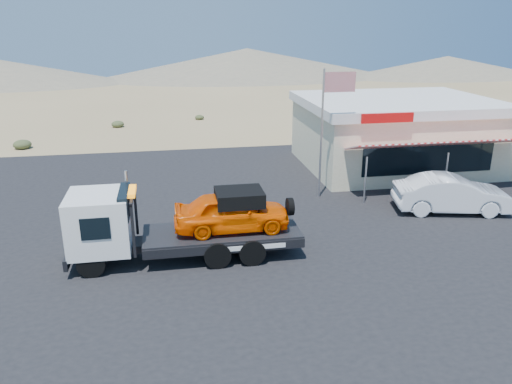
# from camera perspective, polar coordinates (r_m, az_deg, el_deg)

# --- Properties ---
(ground) EXTENTS (120.00, 120.00, 0.00)m
(ground) POSITION_cam_1_polar(r_m,az_deg,el_deg) (19.11, -2.42, -5.85)
(ground) COLOR #8C7750
(ground) RESTS_ON ground
(asphalt_lot) EXTENTS (32.00, 24.00, 0.02)m
(asphalt_lot) POSITION_cam_1_polar(r_m,az_deg,el_deg) (22.14, 1.63, -2.23)
(asphalt_lot) COLOR black
(asphalt_lot) RESTS_ON ground
(tow_truck) EXTENTS (7.92, 2.35, 2.65)m
(tow_truck) POSITION_cam_1_polar(r_m,az_deg,el_deg) (17.61, -8.72, -3.23)
(tow_truck) COLOR black
(tow_truck) RESTS_ON asphalt_lot
(white_sedan) EXTENTS (5.17, 2.73, 1.62)m
(white_sedan) POSITION_cam_1_polar(r_m,az_deg,el_deg) (23.47, 21.46, -0.22)
(white_sedan) COLOR silver
(white_sedan) RESTS_ON asphalt_lot
(jerky_store) EXTENTS (10.40, 9.97, 3.90)m
(jerky_store) POSITION_cam_1_polar(r_m,az_deg,el_deg) (29.74, 15.57, 6.59)
(jerky_store) COLOR beige
(jerky_store) RESTS_ON asphalt_lot
(flagpole) EXTENTS (1.55, 0.10, 6.00)m
(flagpole) POSITION_cam_1_polar(r_m,az_deg,el_deg) (23.26, 8.12, 8.25)
(flagpole) COLOR #99999E
(flagpole) RESTS_ON asphalt_lot
(distant_hills) EXTENTS (126.00, 48.00, 4.20)m
(distant_hills) POSITION_cam_1_polar(r_m,az_deg,el_deg) (72.97, -16.57, 13.41)
(distant_hills) COLOR #726B59
(distant_hills) RESTS_ON ground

